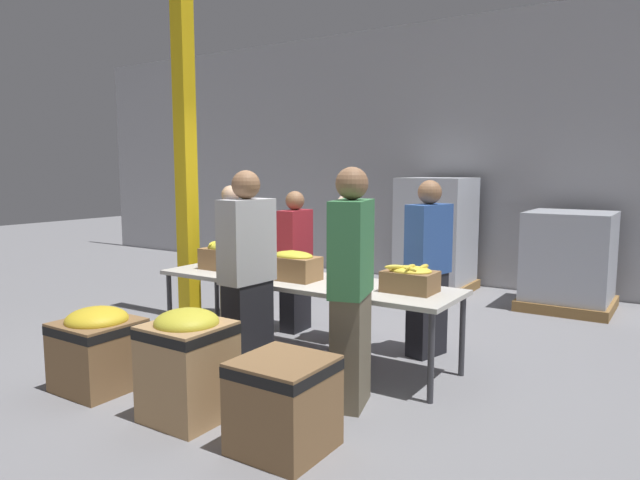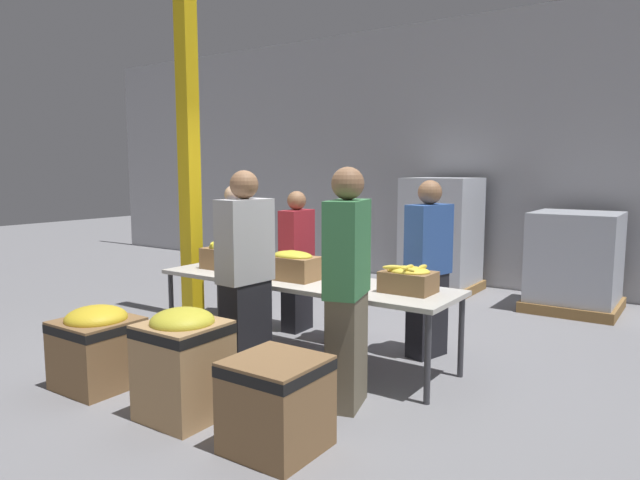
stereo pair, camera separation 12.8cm
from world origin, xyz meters
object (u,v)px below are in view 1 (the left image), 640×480
at_px(volunteer_0, 295,262).
at_px(pallet_stack_1, 436,235).
at_px(banana_box_1, 293,265).
at_px(volunteer_2, 428,270).
at_px(banana_box_2, 410,278).
at_px(volunteer_1, 232,253).
at_px(volunteer_4, 346,270).
at_px(donation_bin_0, 98,346).
at_px(pallet_stack_0, 569,261).
at_px(volunteer_5, 351,290).
at_px(support_pillar, 185,148).
at_px(banana_box_0, 225,255).
at_px(donation_bin_2, 284,401).
at_px(volunteer_3, 247,277).
at_px(sorting_table, 303,284).
at_px(donation_bin_1, 188,361).

xyz_separation_m(volunteer_0, pallet_stack_1, (0.49, 2.82, 0.05)).
bearing_deg(banana_box_1, volunteer_2, 36.70).
bearing_deg(volunteer_2, banana_box_2, 24.70).
xyz_separation_m(volunteer_1, volunteer_4, (1.63, -0.10, -0.03)).
height_order(donation_bin_0, pallet_stack_0, pallet_stack_0).
height_order(volunteer_0, volunteer_2, volunteer_2).
bearing_deg(volunteer_5, donation_bin_0, 97.66).
distance_m(volunteer_1, volunteer_4, 1.63).
bearing_deg(donation_bin_0, support_pillar, 116.89).
height_order(banana_box_0, donation_bin_2, banana_box_0).
distance_m(volunteer_2, volunteer_4, 0.86).
relative_size(banana_box_2, donation_bin_2, 0.72).
distance_m(donation_bin_2, support_pillar, 3.84).
height_order(banana_box_2, donation_bin_0, banana_box_2).
height_order(banana_box_0, banana_box_1, banana_box_0).
distance_m(volunteer_0, volunteer_1, 0.94).
distance_m(volunteer_3, pallet_stack_0, 4.49).
bearing_deg(pallet_stack_0, donation_bin_0, -118.44).
bearing_deg(volunteer_0, banana_box_0, -32.00).
height_order(banana_box_1, banana_box_2, banana_box_1).
distance_m(volunteer_3, pallet_stack_1, 4.23).
bearing_deg(support_pillar, sorting_table, -12.39).
distance_m(banana_box_2, volunteer_1, 2.68).
distance_m(donation_bin_1, pallet_stack_0, 5.20).
height_order(banana_box_1, donation_bin_1, banana_box_1).
xyz_separation_m(volunteer_3, pallet_stack_0, (1.79, 4.10, -0.27)).
distance_m(banana_box_1, volunteer_5, 1.19).
bearing_deg(volunteer_3, banana_box_0, 55.88).
bearing_deg(support_pillar, volunteer_4, 5.82).
bearing_deg(volunteer_1, volunteer_4, 61.62).
relative_size(support_pillar, pallet_stack_0, 3.25).
bearing_deg(volunteer_0, volunteer_3, 17.89).
bearing_deg(donation_bin_0, volunteer_0, 81.02).
height_order(volunteer_0, pallet_stack_0, volunteer_0).
relative_size(banana_box_2, volunteer_3, 0.24).
height_order(banana_box_0, volunteer_4, volunteer_4).
distance_m(volunteer_3, donation_bin_1, 0.95).
xyz_separation_m(volunteer_0, pallet_stack_0, (2.32, 2.70, -0.16)).
xyz_separation_m(volunteer_0, volunteer_2, (1.53, -0.00, 0.07)).
relative_size(banana_box_1, volunteer_4, 0.32).
distance_m(sorting_table, volunteer_3, 0.73).
relative_size(support_pillar, pallet_stack_1, 2.44).
height_order(sorting_table, volunteer_0, volunteer_0).
bearing_deg(banana_box_0, donation_bin_0, -88.64).
height_order(sorting_table, donation_bin_1, donation_bin_1).
height_order(banana_box_0, pallet_stack_0, pallet_stack_0).
distance_m(volunteer_5, donation_bin_0, 2.11).
distance_m(donation_bin_1, pallet_stack_1, 5.07).
bearing_deg(donation_bin_1, support_pillar, 135.75).
bearing_deg(volunteer_4, support_pillar, -84.98).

